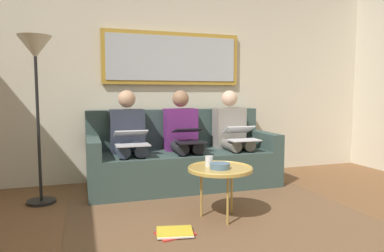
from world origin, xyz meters
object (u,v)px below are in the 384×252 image
Objects in this scene: person_left at (232,133)px; person_middle at (183,135)px; couch at (181,159)px; laptop_silver at (132,139)px; laptop_white at (241,134)px; magazine_stack at (175,232)px; coffee_table at (221,169)px; standing_lamp at (36,66)px; bowl at (220,166)px; laptop_black at (189,136)px; person_right at (129,137)px; cup at (209,161)px; framed_mirror at (173,58)px.

person_left and person_middle have the same top height.
couch reaches higher than laptop_silver.
laptop_white is 1.15× the size of magazine_stack.
standing_lamp reaches higher than coffee_table.
person_middle is 0.68m from laptop_silver.
bowl reaches higher than magazine_stack.
person_left is 3.23× the size of laptop_silver.
person_right is (0.64, -0.24, -0.02)m from laptop_black.
cup is at bearing -52.42° from coffee_table.
standing_lamp is at bearing 12.33° from person_right.
couch is 24.44× the size of cup.
standing_lamp is (1.55, -0.95, 0.93)m from coffee_table.
couch is at bearing -90.00° from laptop_black.
person_middle reaches higher than laptop_silver.
bowl reaches higher than coffee_table.
framed_mirror is 1.23m from person_right.
laptop_white is (-0.64, 0.69, -0.93)m from framed_mirror.
magazine_stack is at bearing 71.06° from person_middle.
bowl is 0.10× the size of standing_lamp.
coffee_table is at bearing 127.58° from cup.
couch reaches higher than laptop_white.
couch is 5.93× the size of laptop_black.
coffee_table is 1.61× the size of laptop_silver.
bowl is 1.37m from person_left.
magazine_stack is at bearing 132.51° from standing_lamp.
standing_lamp is at bearing -1.50° from laptop_black.
bowl is at bearing 123.12° from laptop_silver.
laptop_silver is 1.18m from standing_lamp.
person_right reaches higher than cup.
laptop_white is at bearing -179.42° from laptop_black.
framed_mirror reaches higher than laptop_black.
person_middle is (-0.02, -1.19, 0.13)m from bowl.
standing_lamp reaches higher than cup.
person_left is (-0.66, -1.19, 0.13)m from bowl.
person_right is at bearing 0.00° from person_left.
coffee_table is 3.28× the size of bowl.
laptop_black reaches higher than bowl.
framed_mirror is 1.84m from cup.
framed_mirror is 1.15m from laptop_black.
framed_mirror reaches higher than cup.
person_middle is (0.64, 0.00, 0.00)m from person_left.
person_left is 1.30m from laptop_silver.
framed_mirror is at bearing -90.00° from person_middle.
person_right is 3.23× the size of laptop_silver.
framed_mirror is at bearing -132.66° from laptop_silver.
laptop_black is 1.05× the size of laptop_silver.
cup is 1.06m from person_middle.
magazine_stack is at bearing 98.41° from laptop_silver.
laptop_black is at bearing 179.81° from laptop_silver.
laptop_silver reaches higher than bowl.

